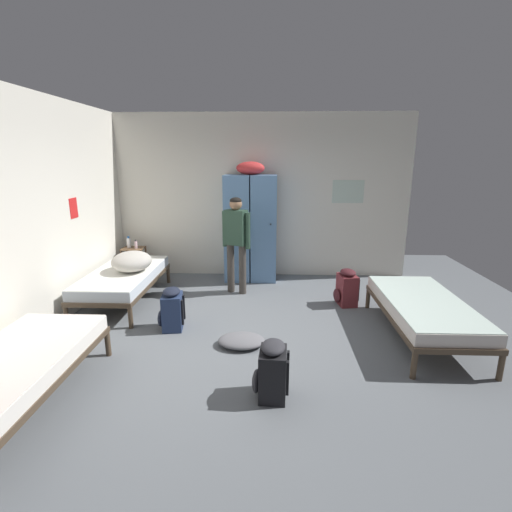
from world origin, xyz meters
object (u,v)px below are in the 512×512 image
Objects in this scene: person_traveler at (236,236)px; backpack_navy at (172,310)px; bed_left_front at (12,368)px; water_bottle at (129,242)px; backpack_maroon at (346,288)px; shelf_unit at (134,260)px; locker_bank at (251,226)px; backpack_black at (272,371)px; lotion_bottle at (136,244)px; bed_right at (424,308)px; bedding_heap at (132,261)px; clothes_pile_grey at (241,341)px; bed_left_rear at (124,278)px.

person_traveler reaches higher than backpack_navy.
water_bottle is at bearing 95.08° from bed_left_front.
water_bottle is at bearing 162.39° from backpack_maroon.
bed_left_front is (0.25, -3.69, 0.04)m from shelf_unit.
locker_bank is 3.63× the size of shelf_unit.
backpack_black is at bearing 6.29° from bed_left_front.
shelf_unit is 0.30m from lotion_bottle.
lotion_bottle is at bearing 125.31° from backpack_black.
water_bottle is at bearing 153.40° from bed_right.
lotion_bottle is (-0.32, 1.11, 0.00)m from bedding_heap.
shelf_unit is 1.25m from bedding_heap.
person_traveler reaches higher than shelf_unit.
bed_left_front is at bearing -87.18° from lotion_bottle.
clothes_pile_grey is at bearing -37.56° from bedding_heap.
locker_bank is 3.22× the size of bedding_heap.
bedding_heap is 1.62m from person_traveler.
backpack_maroon is (1.11, 2.30, 0.00)m from backpack_black.
backpack_black and backpack_maroon have the same top height.
bed_right is 3.45× the size of backpack_black.
water_bottle is 0.37× the size of backpack_maroon.
bedding_heap is 3.13m from backpack_black.
bed_left_front is at bearing -142.70° from backpack_maroon.
bedding_heap is at bearing 142.44° from clothes_pile_grey.
bed_left_rear is 4.19m from bed_right.
bed_left_front is 1.89m from backpack_navy.
bed_right is 1.26m from backpack_maroon.
person_traveler is 1.86m from backpack_maroon.
backpack_black is 1.00× the size of backpack_maroon.
shelf_unit is at bearing 93.88° from bed_left_front.
backpack_navy is at bearing -117.13° from person_traveler.
locker_bank reaches higher than bed_left_rear.
clothes_pile_grey is at bearing -172.07° from bed_right.
locker_bank is 2.11m from bedding_heap.
locker_bank is 0.74m from person_traveler.
locker_bank reaches higher than bedding_heap.
person_traveler is (1.67, 0.47, 0.55)m from bed_left_rear.
shelf_unit is at bearing 120.38° from backpack_navy.
backpack_navy is at bearing -58.24° from water_bottle.
locker_bank is 3.78× the size of clothes_pile_grey.
lotion_bottle is (-0.18, 1.11, 0.26)m from bed_left_rear.
person_traveler is at bearing -19.24° from water_bottle.
backpack_black is at bearing -115.78° from backpack_maroon.
bedding_heap is (0.39, -1.15, 0.29)m from shelf_unit.
bed_left_front is at bearing -159.57° from bed_right.
bed_right is at bearing -45.23° from locker_bank.
bedding_heap reaches higher than bed_left_rear.
backpack_black is at bearing -47.74° from bedding_heap.
locker_bank is at bearing 75.18° from person_traveler.
locker_bank is 2.39m from backpack_navy.
shelf_unit is 4.24m from backpack_black.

